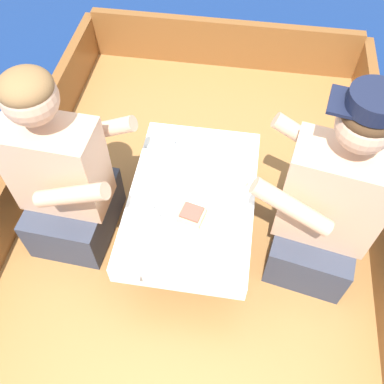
{
  "coord_description": "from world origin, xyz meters",
  "views": [
    {
      "loc": [
        0.17,
        -1.02,
        2.22
      ],
      "look_at": [
        0.0,
        0.09,
        0.68
      ],
      "focal_mm": 40.0,
      "sensor_mm": 36.0,
      "label": 1
    }
  ],
  "objects_px": {
    "sandwich": "(192,215)",
    "coffee_cup_center": "(188,253)",
    "person_port": "(63,179)",
    "coffee_cup_port": "(145,213)",
    "coffee_cup_starboard": "(225,196)",
    "person_starboard": "(327,207)",
    "tin_can": "(241,181)"
  },
  "relations": [
    {
      "from": "sandwich",
      "to": "coffee_cup_center",
      "type": "xyz_separation_m",
      "value": [
        0.01,
        -0.18,
        0.0
      ]
    },
    {
      "from": "person_port",
      "to": "coffee_cup_center",
      "type": "relative_size",
      "value": 9.34
    },
    {
      "from": "coffee_cup_port",
      "to": "coffee_cup_starboard",
      "type": "relative_size",
      "value": 1.12
    },
    {
      "from": "coffee_cup_port",
      "to": "coffee_cup_starboard",
      "type": "bearing_deg",
      "value": 23.2
    },
    {
      "from": "person_starboard",
      "to": "tin_can",
      "type": "xyz_separation_m",
      "value": [
        -0.37,
        0.1,
        -0.03
      ]
    },
    {
      "from": "coffee_cup_starboard",
      "to": "coffee_cup_center",
      "type": "bearing_deg",
      "value": -111.49
    },
    {
      "from": "tin_can",
      "to": "person_port",
      "type": "bearing_deg",
      "value": -171.3
    },
    {
      "from": "person_port",
      "to": "tin_can",
      "type": "distance_m",
      "value": 0.8
    },
    {
      "from": "coffee_cup_starboard",
      "to": "tin_can",
      "type": "relative_size",
      "value": 1.42
    },
    {
      "from": "person_port",
      "to": "coffee_cup_port",
      "type": "xyz_separation_m",
      "value": [
        0.4,
        -0.11,
        -0.01
      ]
    },
    {
      "from": "sandwich",
      "to": "coffee_cup_port",
      "type": "relative_size",
      "value": 1.16
    },
    {
      "from": "sandwich",
      "to": "coffee_cup_center",
      "type": "relative_size",
      "value": 1.18
    },
    {
      "from": "coffee_cup_starboard",
      "to": "tin_can",
      "type": "xyz_separation_m",
      "value": [
        0.06,
        0.09,
        -0.01
      ]
    },
    {
      "from": "sandwich",
      "to": "person_port",
      "type": "bearing_deg",
      "value": 171.1
    },
    {
      "from": "coffee_cup_port",
      "to": "coffee_cup_center",
      "type": "height_order",
      "value": "coffee_cup_center"
    },
    {
      "from": "person_starboard",
      "to": "coffee_cup_starboard",
      "type": "relative_size",
      "value": 10.89
    },
    {
      "from": "sandwich",
      "to": "coffee_cup_center",
      "type": "distance_m",
      "value": 0.18
    },
    {
      "from": "person_starboard",
      "to": "coffee_cup_port",
      "type": "xyz_separation_m",
      "value": [
        -0.76,
        -0.13,
        -0.03
      ]
    },
    {
      "from": "person_starboard",
      "to": "coffee_cup_port",
      "type": "height_order",
      "value": "person_starboard"
    },
    {
      "from": "sandwich",
      "to": "tin_can",
      "type": "bearing_deg",
      "value": 47.82
    },
    {
      "from": "sandwich",
      "to": "coffee_cup_center",
      "type": "height_order",
      "value": "coffee_cup_center"
    },
    {
      "from": "person_port",
      "to": "tin_can",
      "type": "height_order",
      "value": "person_port"
    },
    {
      "from": "person_starboard",
      "to": "coffee_cup_center",
      "type": "xyz_separation_m",
      "value": [
        -0.55,
        -0.29,
        -0.02
      ]
    },
    {
      "from": "coffee_cup_center",
      "to": "coffee_cup_starboard",
      "type": "bearing_deg",
      "value": 68.51
    },
    {
      "from": "tin_can",
      "to": "person_starboard",
      "type": "bearing_deg",
      "value": -15.91
    },
    {
      "from": "sandwich",
      "to": "tin_can",
      "type": "height_order",
      "value": "sandwich"
    },
    {
      "from": "person_port",
      "to": "sandwich",
      "type": "xyz_separation_m",
      "value": [
        0.6,
        -0.09,
        -0.01
      ]
    },
    {
      "from": "coffee_cup_starboard",
      "to": "coffee_cup_center",
      "type": "height_order",
      "value": "same"
    },
    {
      "from": "coffee_cup_port",
      "to": "coffee_cup_starboard",
      "type": "xyz_separation_m",
      "value": [
        0.33,
        0.14,
        0.0
      ]
    },
    {
      "from": "coffee_cup_port",
      "to": "tin_can",
      "type": "relative_size",
      "value": 1.6
    },
    {
      "from": "person_starboard",
      "to": "tin_can",
      "type": "relative_size",
      "value": 15.51
    },
    {
      "from": "person_starboard",
      "to": "coffee_cup_port",
      "type": "bearing_deg",
      "value": 20.23
    }
  ]
}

